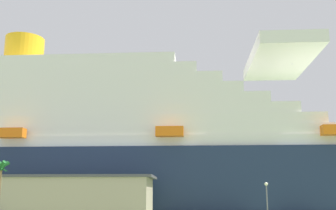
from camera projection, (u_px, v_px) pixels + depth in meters
name	position (u px, v px, depth m)	size (l,w,h in m)	color
cruise_ship	(96.00, 151.00, 137.03)	(242.68, 50.11, 66.96)	#1E2D4C
terminal_building	(34.00, 195.00, 99.52)	(60.34, 24.04, 9.37)	#B7A88C
palm_tree	(0.00, 175.00, 76.58)	(3.44, 3.14, 11.28)	brown
street_lamp	(267.00, 197.00, 65.73)	(0.56, 0.56, 7.01)	slate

